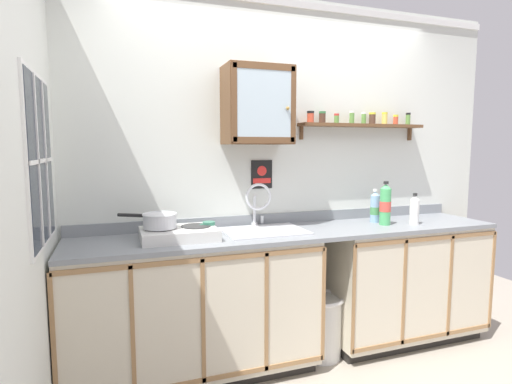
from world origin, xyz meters
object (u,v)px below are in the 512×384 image
object	(u,v)px
bottle_opaque_white_1	(414,210)
trash_bin	(321,325)
warning_sign	(262,175)
saucepan	(159,220)
bottle_water_blue_2	(375,208)
hot_plate_stove	(179,234)
sink	(263,232)
bottle_soda_green_0	(385,205)
mug	(208,229)
wall_cabinet	(257,106)

from	to	relation	value
bottle_opaque_white_1	trash_bin	distance (m)	1.11
bottle_opaque_white_1	warning_sign	bearing A→B (deg)	161.38
saucepan	bottle_water_blue_2	xyz separation A→B (m)	(1.65, 0.07, -0.01)
hot_plate_stove	saucepan	distance (m)	0.15
bottle_opaque_white_1	trash_bin	bearing A→B (deg)	176.81
sink	hot_plate_stove	bearing A→B (deg)	-174.41
sink	bottle_soda_green_0	xyz separation A→B (m)	(0.94, -0.08, 0.16)
hot_plate_stove	trash_bin	bearing A→B (deg)	-1.94
bottle_soda_green_0	mug	size ratio (longest dim) A/B	2.73
hot_plate_stove	trash_bin	distance (m)	1.25
sink	hot_plate_stove	world-z (taller)	sink
wall_cabinet	bottle_water_blue_2	bearing A→B (deg)	-3.83
hot_plate_stove	wall_cabinet	world-z (taller)	wall_cabinet
bottle_soda_green_0	bottle_water_blue_2	world-z (taller)	bottle_soda_green_0
sink	mug	xyz separation A→B (m)	(-0.39, -0.01, 0.05)
hot_plate_stove	bottle_soda_green_0	xyz separation A→B (m)	(1.54, -0.02, 0.12)
wall_cabinet	warning_sign	xyz separation A→B (m)	(0.08, 0.14, -0.49)
sink	bottle_soda_green_0	distance (m)	0.96
hot_plate_stove	warning_sign	size ratio (longest dim) A/B	2.25
bottle_water_blue_2	mug	bearing A→B (deg)	-177.99
bottle_water_blue_2	trash_bin	xyz separation A→B (m)	(-0.52, -0.13, -0.82)
bottle_soda_green_0	mug	xyz separation A→B (m)	(-1.34, 0.07, -0.11)
bottle_opaque_white_1	saucepan	bearing A→B (deg)	176.87
bottle_opaque_white_1	wall_cabinet	size ratio (longest dim) A/B	0.44
wall_cabinet	mug	bearing A→B (deg)	-163.96
saucepan	mug	bearing A→B (deg)	3.46
bottle_water_blue_2	warning_sign	size ratio (longest dim) A/B	1.23
sink	bottle_opaque_white_1	distance (m)	1.18
warning_sign	trash_bin	xyz separation A→B (m)	(0.34, -0.33, -1.08)
bottle_soda_green_0	wall_cabinet	bearing A→B (deg)	169.29
warning_sign	bottle_water_blue_2	bearing A→B (deg)	-13.10
bottle_water_blue_2	warning_sign	distance (m)	0.92
trash_bin	warning_sign	bearing A→B (deg)	136.30
bottle_soda_green_0	bottle_water_blue_2	xyz separation A→B (m)	(-0.01, 0.12, -0.04)
bottle_opaque_white_1	bottle_water_blue_2	world-z (taller)	bottle_water_blue_2
saucepan	bottle_opaque_white_1	world-z (taller)	bottle_opaque_white_1
saucepan	mug	xyz separation A→B (m)	(0.32, 0.02, -0.08)
warning_sign	wall_cabinet	bearing A→B (deg)	-120.97
sink	warning_sign	world-z (taller)	warning_sign
hot_plate_stove	bottle_soda_green_0	distance (m)	1.54
saucepan	trash_bin	xyz separation A→B (m)	(1.13, -0.06, -0.83)
saucepan	bottle_opaque_white_1	bearing A→B (deg)	-3.13
saucepan	bottle_soda_green_0	size ratio (longest dim) A/B	1.09
bottle_opaque_white_1	bottle_soda_green_0	bearing A→B (deg)	167.12
sink	trash_bin	xyz separation A→B (m)	(0.42, -0.09, -0.70)
sink	bottle_soda_green_0	size ratio (longest dim) A/B	1.69
bottle_water_blue_2	mug	world-z (taller)	bottle_water_blue_2
bottle_opaque_white_1	bottle_water_blue_2	bearing A→B (deg)	144.17
mug	hot_plate_stove	bearing A→B (deg)	-167.10
mug	bottle_water_blue_2	bearing A→B (deg)	2.01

